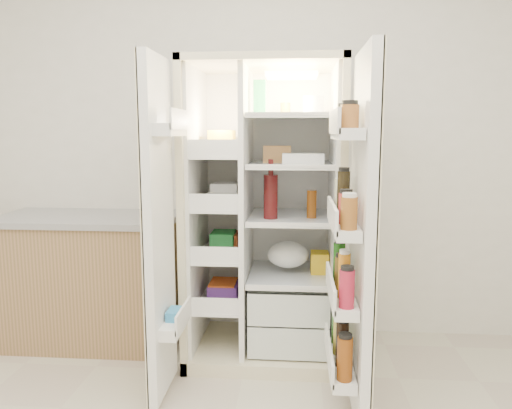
{
  "coord_description": "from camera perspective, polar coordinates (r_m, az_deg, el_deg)",
  "views": [
    {
      "loc": [
        0.29,
        -1.31,
        1.39
      ],
      "look_at": [
        0.08,
        1.25,
        1.0
      ],
      "focal_mm": 34.0,
      "sensor_mm": 36.0,
      "label": 1
    }
  ],
  "objects": [
    {
      "name": "kitchen_counter",
      "position": [
        3.44,
        -18.83,
        -8.17
      ],
      "size": [
        1.17,
        0.62,
        0.85
      ],
      "color": "#A17650",
      "rests_on": "floor"
    },
    {
      "name": "freezer_door",
      "position": [
        2.5,
        -11.29,
        -3.11
      ],
      "size": [
        0.15,
        0.4,
        1.72
      ],
      "color": "white",
      "rests_on": "floor"
    },
    {
      "name": "wall_back",
      "position": [
        3.32,
        -0.31,
        7.84
      ],
      "size": [
        4.0,
        0.02,
        2.7
      ],
      "primitive_type": "cube",
      "color": "white",
      "rests_on": "floor"
    },
    {
      "name": "refrigerator",
      "position": [
        3.03,
        1.4,
        -3.8
      ],
      "size": [
        0.92,
        0.7,
        1.8
      ],
      "color": "beige",
      "rests_on": "floor"
    },
    {
      "name": "fridge_door",
      "position": [
        2.34,
        11.88,
        -4.36
      ],
      "size": [
        0.17,
        0.58,
        1.72
      ],
      "color": "white",
      "rests_on": "floor"
    }
  ]
}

